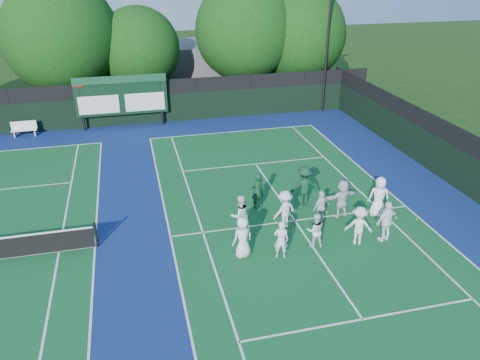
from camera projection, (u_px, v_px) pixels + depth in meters
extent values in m
plane|color=#16330E|center=(303.00, 233.00, 19.78)|extent=(120.00, 120.00, 0.00)
cube|color=navy|center=(158.00, 239.00, 19.36)|extent=(34.00, 32.00, 0.01)
cube|color=#105024|center=(295.00, 221.00, 20.65)|extent=(10.97, 23.77, 0.00)
cube|color=silver|center=(234.00, 132.00, 31.04)|extent=(10.97, 0.08, 0.00)
cube|color=silver|center=(170.00, 237.00, 19.47)|extent=(0.08, 23.77, 0.00)
cube|color=silver|center=(406.00, 206.00, 21.83)|extent=(0.08, 23.77, 0.00)
cube|color=silver|center=(203.00, 232.00, 19.76)|extent=(0.08, 23.77, 0.00)
cube|color=silver|center=(379.00, 210.00, 21.54)|extent=(0.08, 23.77, 0.00)
cube|color=silver|center=(363.00, 319.00, 15.05)|extent=(8.23, 0.08, 0.00)
cube|color=silver|center=(256.00, 164.00, 26.25)|extent=(8.23, 0.08, 0.00)
cube|color=silver|center=(295.00, 221.00, 20.65)|extent=(0.08, 12.80, 0.00)
cube|color=silver|center=(7.00, 151.00, 28.02)|extent=(10.97, 0.08, 0.00)
cube|color=silver|center=(95.00, 246.00, 18.81)|extent=(0.08, 23.77, 0.00)
cube|color=silver|center=(59.00, 251.00, 18.52)|extent=(0.08, 23.77, 0.00)
cube|color=black|center=(138.00, 110.00, 32.04)|extent=(34.00, 0.08, 2.00)
cube|color=black|center=(136.00, 89.00, 31.39)|extent=(34.00, 0.05, 1.00)
cube|color=black|center=(475.00, 179.00, 22.16)|extent=(0.08, 32.00, 2.00)
cylinder|color=black|center=(81.00, 105.00, 30.59)|extent=(0.16, 0.16, 3.50)
cylinder|color=black|center=(161.00, 100.00, 31.71)|extent=(0.16, 0.16, 3.50)
cube|color=black|center=(121.00, 96.00, 30.96)|extent=(6.00, 0.15, 2.60)
cube|color=#124126|center=(119.00, 79.00, 30.39)|extent=(6.00, 0.05, 0.50)
cube|color=silver|center=(99.00, 105.00, 30.76)|extent=(2.60, 0.04, 1.20)
cube|color=silver|center=(145.00, 102.00, 31.41)|extent=(2.60, 0.04, 1.20)
cube|color=maroon|center=(78.00, 83.00, 29.87)|extent=(0.70, 0.04, 0.50)
cube|color=#55555A|center=(180.00, 68.00, 39.47)|extent=(18.00, 6.00, 4.00)
cylinder|color=black|center=(327.00, 43.00, 32.96)|extent=(0.16, 0.16, 10.00)
cylinder|color=black|center=(96.00, 235.00, 18.60)|extent=(0.10, 0.10, 1.10)
cube|color=white|center=(24.00, 130.00, 30.10)|extent=(1.56, 0.46, 0.06)
cube|color=white|center=(24.00, 125.00, 30.11)|extent=(1.55, 0.11, 0.52)
cube|color=white|center=(15.00, 134.00, 30.07)|extent=(0.07, 0.36, 0.41)
cube|color=white|center=(35.00, 132.00, 30.33)|extent=(0.07, 0.36, 0.41)
cylinder|color=black|center=(71.00, 97.00, 33.99)|extent=(0.44, 0.44, 2.53)
sphere|color=#0C340C|center=(61.00, 37.00, 32.14)|extent=(7.98, 7.98, 7.98)
sphere|color=#0C340C|center=(72.00, 48.00, 32.88)|extent=(5.58, 5.58, 5.58)
cylinder|color=black|center=(143.00, 94.00, 35.16)|extent=(0.44, 0.44, 2.29)
sphere|color=#0C340C|center=(139.00, 48.00, 33.69)|extent=(5.94, 5.94, 5.94)
sphere|color=#0C340C|center=(147.00, 56.00, 34.34)|extent=(4.16, 4.16, 4.16)
cylinder|color=black|center=(245.00, 86.00, 36.79)|extent=(0.44, 0.44, 2.65)
sphere|color=#0C340C|center=(245.00, 31.00, 34.99)|extent=(7.51, 7.51, 7.51)
sphere|color=#0C340C|center=(252.00, 40.00, 35.71)|extent=(5.26, 5.26, 5.26)
cylinder|color=black|center=(295.00, 84.00, 37.77)|extent=(0.44, 0.44, 2.34)
sphere|color=#0C340C|center=(298.00, 34.00, 36.06)|extent=(7.37, 7.37, 7.37)
sphere|color=#0C340C|center=(303.00, 43.00, 36.77)|extent=(5.16, 5.16, 5.16)
sphere|color=gold|center=(276.00, 222.00, 20.46)|extent=(0.07, 0.07, 0.07)
sphere|color=gold|center=(342.00, 190.00, 23.33)|extent=(0.07, 0.07, 0.07)
sphere|color=gold|center=(416.00, 219.00, 20.71)|extent=(0.07, 0.07, 0.07)
sphere|color=gold|center=(256.00, 233.00, 19.69)|extent=(0.07, 0.07, 0.07)
sphere|color=gold|center=(327.00, 212.00, 21.31)|extent=(0.07, 0.07, 0.07)
imported|color=white|center=(243.00, 237.00, 17.87)|extent=(0.98, 0.80, 1.72)
imported|color=silver|center=(281.00, 240.00, 17.84)|extent=(0.66, 0.53, 1.59)
imported|color=white|center=(315.00, 230.00, 18.55)|extent=(0.80, 0.68, 1.48)
imported|color=silver|center=(359.00, 226.00, 18.70)|extent=(1.23, 0.98, 1.66)
imported|color=white|center=(387.00, 221.00, 18.88)|extent=(1.12, 0.68, 1.79)
imported|color=white|center=(240.00, 215.00, 19.34)|extent=(0.97, 0.82, 1.77)
imported|color=silver|center=(284.00, 209.00, 19.83)|extent=(1.27, 1.02, 1.72)
imported|color=silver|center=(321.00, 207.00, 20.17)|extent=(0.99, 0.70, 1.56)
imported|color=silver|center=(342.00, 198.00, 20.68)|extent=(1.71, 0.80, 1.77)
imported|color=white|center=(379.00, 197.00, 20.69)|extent=(1.07, 0.89, 1.88)
imported|color=#0E3620|center=(257.00, 191.00, 21.37)|extent=(0.71, 0.56, 1.73)
imported|color=#0E3621|center=(304.00, 186.00, 21.55)|extent=(1.33, 0.85, 1.96)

